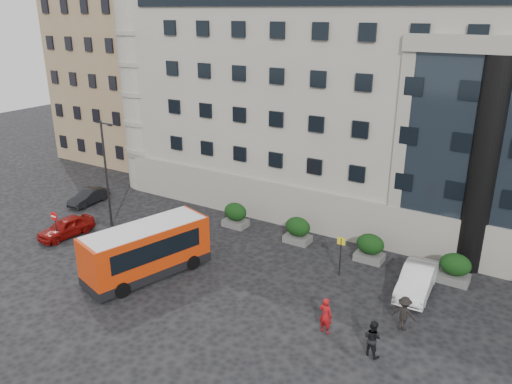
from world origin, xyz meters
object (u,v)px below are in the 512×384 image
hedge_a (235,215)px  red_truck (192,150)px  hedge_d (455,268)px  no_entry_sign (55,221)px  parked_car_b (89,197)px  hedge_c (370,247)px  parked_car_d (193,167)px  pedestrian_a (325,315)px  hedge_b (298,230)px  bus_stop_sign (341,250)px  minibus (146,249)px  white_taxi (417,280)px  pedestrian_b (372,338)px  street_lamp (106,170)px  parked_car_c (188,185)px  parked_car_a (66,227)px  pedestrian_c (404,313)px

hedge_a → red_truck: size_ratio=0.29×
hedge_d → hedge_a: bearing=180.0°
no_entry_sign → parked_car_b: 7.48m
hedge_c → parked_car_d: (-20.95, 8.20, -0.18)m
hedge_c → pedestrian_a: (0.71, -8.54, 0.05)m
hedge_b → bus_stop_sign: 5.19m
hedge_a → hedge_d: bearing=0.0°
no_entry_sign → minibus: minibus is taller
hedge_d → red_truck: 30.05m
white_taxi → pedestrian_b: 6.70m
pedestrian_a → no_entry_sign: bearing=6.1°
street_lamp → parked_car_d: size_ratio=1.49×
hedge_b → red_truck: size_ratio=0.29×
street_lamp → no_entry_sign: 4.98m
parked_car_c → white_taxi: 22.85m
parked_car_a → white_taxi: bearing=18.8°
white_taxi → pedestrian_c: 3.95m
street_lamp → pedestrian_b: (21.63, -4.20, -3.46)m
no_entry_sign → parked_car_d: 17.13m
parked_car_b → parked_car_c: bearing=49.1°
hedge_b → hedge_d: (10.40, 0.00, 0.00)m
bus_stop_sign → no_entry_sign: bearing=-161.9°
hedge_c → hedge_d: same height
parked_car_b → pedestrian_c: 27.61m
hedge_b → parked_car_a: bearing=-151.9°
hedge_a → red_truck: 16.43m
no_entry_sign → parked_car_c: bearing=85.2°
hedge_b → pedestrian_a: pedestrian_a is taller
hedge_b → white_taxi: 9.10m
minibus → pedestrian_a: minibus is taller
street_lamp → hedge_c: bearing=14.7°
red_truck → parked_car_a: 18.71m
street_lamp → parked_car_b: size_ratio=2.16×
hedge_d → red_truck: size_ratio=0.29×
pedestrian_a → pedestrian_b: 2.62m
parked_car_b → bus_stop_sign: bearing=-4.6°
parked_car_b → red_truck: bearing=83.8°
street_lamp → pedestrian_a: bearing=-11.1°
no_entry_sign → pedestrian_b: bearing=-0.4°
minibus → parked_car_b: (-12.48, 6.24, -1.14)m
hedge_a → hedge_c: 10.40m
parked_car_a → white_taxi: size_ratio=0.86×
hedge_c → parked_car_b: hedge_c is taller
hedge_d → parked_car_a: hedge_d is taller
hedge_d → no_entry_sign: (-24.60, -8.84, 0.72)m
pedestrian_b → minibus: bearing=13.6°
minibus → parked_car_d: minibus is taller
red_truck → white_taxi: (26.50, -12.94, -0.84)m
parked_car_c → red_truck: bearing=126.2°
hedge_c → no_entry_sign: no_entry_sign is taller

